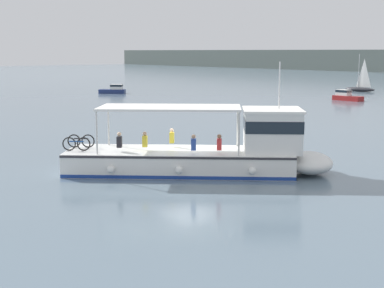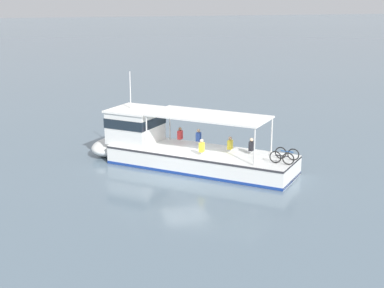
% 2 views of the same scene
% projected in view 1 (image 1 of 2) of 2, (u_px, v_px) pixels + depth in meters
% --- Properties ---
extents(ground_plane, '(400.00, 400.00, 0.00)m').
position_uv_depth(ground_plane, '(190.00, 167.00, 28.56)').
color(ground_plane, slate).
extents(ferry_main, '(10.79, 11.52, 5.32)m').
position_uv_depth(ferry_main, '(213.00, 152.00, 27.13)').
color(ferry_main, white).
rests_on(ferry_main, ground).
extents(motorboat_horizon_west, '(3.62, 1.36, 1.26)m').
position_uv_depth(motorboat_horizon_west, '(346.00, 96.00, 67.40)').
color(motorboat_horizon_west, maroon).
rests_on(motorboat_horizon_west, ground).
extents(sailboat_mid_channel, '(4.88, 1.70, 5.40)m').
position_uv_depth(sailboat_mid_channel, '(360.00, 88.00, 82.59)').
color(sailboat_mid_channel, '#232328').
rests_on(sailboat_mid_channel, ground).
extents(motorboat_far_left, '(3.41, 3.52, 1.26)m').
position_uv_depth(motorboat_far_left, '(114.00, 89.00, 78.59)').
color(motorboat_far_left, navy).
rests_on(motorboat_far_left, ground).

